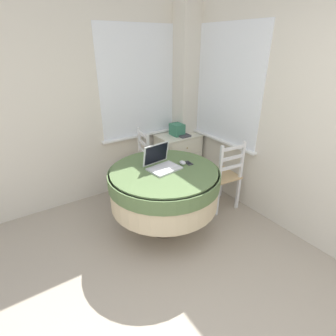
# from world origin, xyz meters

# --- Properties ---
(corner_room_shell) EXTENTS (4.22, 4.66, 2.55)m
(corner_room_shell) POSITION_xyz_m (1.11, 1.76, 1.28)
(corner_room_shell) COLOR beige
(corner_room_shell) RESTS_ON ground_plane
(round_dining_table) EXTENTS (1.19, 1.19, 0.77)m
(round_dining_table) POSITION_xyz_m (0.79, 1.63, 0.59)
(round_dining_table) COLOR #4C3D2D
(round_dining_table) RESTS_ON ground_plane
(laptop) EXTENTS (0.36, 0.32, 0.25)m
(laptop) POSITION_xyz_m (0.79, 1.68, 0.82)
(laptop) COLOR silver
(laptop) RESTS_ON round_dining_table
(computer_mouse) EXTENTS (0.05, 0.08, 0.04)m
(computer_mouse) POSITION_xyz_m (1.03, 1.63, 0.79)
(computer_mouse) COLOR silver
(computer_mouse) RESTS_ON round_dining_table
(cell_phone) EXTENTS (0.07, 0.11, 0.01)m
(cell_phone) POSITION_xyz_m (1.10, 1.61, 0.77)
(cell_phone) COLOR #2D2D33
(cell_phone) RESTS_ON round_dining_table
(dining_chair_near_back_window) EXTENTS (0.45, 0.43, 0.93)m
(dining_chair_near_back_window) POSITION_xyz_m (0.88, 2.50, 0.45)
(dining_chair_near_back_window) COLOR tan
(dining_chair_near_back_window) RESTS_ON ground_plane
(dining_chair_near_right_window) EXTENTS (0.42, 0.43, 0.93)m
(dining_chair_near_right_window) POSITION_xyz_m (1.66, 1.61, 0.45)
(dining_chair_near_right_window) COLOR tan
(dining_chair_near_right_window) RESTS_ON ground_plane
(corner_cabinet) EXTENTS (0.62, 0.47, 0.75)m
(corner_cabinet) POSITION_xyz_m (1.63, 2.54, 0.37)
(corner_cabinet) COLOR silver
(corner_cabinet) RESTS_ON ground_plane
(storage_box) EXTENTS (0.16, 0.19, 0.17)m
(storage_box) POSITION_xyz_m (1.60, 2.54, 0.83)
(storage_box) COLOR #387A5B
(storage_box) RESTS_ON corner_cabinet
(book_on_cabinet) EXTENTS (0.16, 0.19, 0.02)m
(book_on_cabinet) POSITION_xyz_m (1.65, 2.45, 0.76)
(book_on_cabinet) COLOR #3F3F44
(book_on_cabinet) RESTS_ON corner_cabinet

